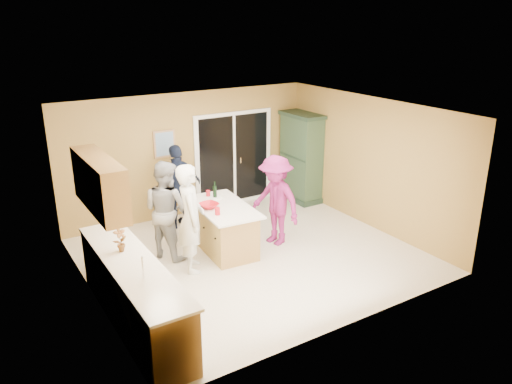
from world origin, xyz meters
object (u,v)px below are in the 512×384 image
woman_grey (166,209)px  woman_navy (178,186)px  woman_white (191,218)px  woman_magenta (276,200)px  green_hutch (301,158)px  kitchen_island (224,229)px

woman_grey → woman_navy: (0.71, 1.10, -0.02)m
woman_white → woman_magenta: size_ratio=1.09×
green_hutch → woman_white: bearing=-153.6°
kitchen_island → woman_grey: size_ratio=0.96×
woman_grey → woman_magenta: (1.91, -0.58, -0.03)m
woman_white → woman_grey: 0.71m
kitchen_island → woman_white: woman_white is taller
kitchen_island → woman_grey: (-0.95, 0.33, 0.47)m
green_hutch → woman_white: (-3.59, -1.78, -0.06)m
woman_white → green_hutch: bearing=-43.1°
woman_white → woman_grey: (-0.15, 0.70, -0.05)m
green_hutch → woman_white: size_ratio=1.09×
green_hutch → woman_magenta: (-1.83, -1.66, -0.14)m
woman_grey → woman_magenta: size_ratio=1.03×
woman_navy → woman_magenta: 2.06m
kitchen_island → green_hutch: bearing=31.1°
woman_navy → woman_magenta: size_ratio=1.00×
green_hutch → woman_magenta: green_hutch is taller
kitchen_island → green_hutch: size_ratio=0.83×
green_hutch → woman_navy: bearing=179.7°
woman_navy → woman_grey: bearing=51.8°
woman_grey → woman_magenta: 2.00m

